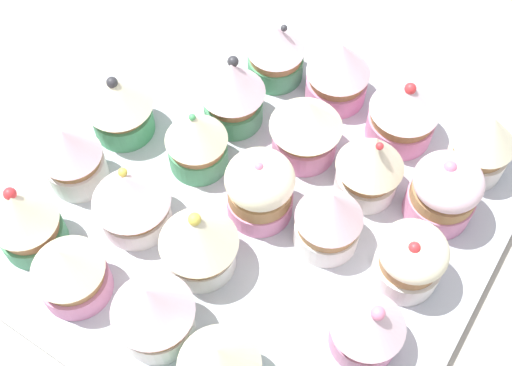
# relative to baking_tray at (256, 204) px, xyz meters

# --- Properties ---
(ground_plane) EXTENTS (1.80, 1.80, 0.03)m
(ground_plane) POSITION_rel_baking_tray_xyz_m (0.00, 0.00, -0.02)
(ground_plane) COLOR #B2A899
(baking_tray) EXTENTS (0.41, 0.41, 0.01)m
(baking_tray) POSITION_rel_baking_tray_xyz_m (0.00, 0.00, 0.00)
(baking_tray) COLOR silver
(baking_tray) RESTS_ON ground_plane
(cupcake_0) EXTENTS (0.06, 0.06, 0.08)m
(cupcake_0) POSITION_rel_baking_tray_xyz_m (-0.14, -0.14, 0.04)
(cupcake_0) COLOR #4C9E6B
(cupcake_0) RESTS_ON baking_tray
(cupcake_1) EXTENTS (0.06, 0.06, 0.07)m
(cupcake_1) POSITION_rel_baking_tray_xyz_m (-0.08, -0.15, 0.04)
(cupcake_1) COLOR pink
(cupcake_1) RESTS_ON baking_tray
(cupcake_2) EXTENTS (0.06, 0.06, 0.08)m
(cupcake_2) POSITION_rel_baking_tray_xyz_m (-0.00, -0.14, 0.05)
(cupcake_2) COLOR white
(cupcake_2) RESTS_ON baking_tray
(cupcake_3) EXTENTS (0.06, 0.06, 0.08)m
(cupcake_3) POSITION_rel_baking_tray_xyz_m (0.06, -0.15, 0.04)
(cupcake_3) COLOR #4C9E6B
(cupcake_3) RESTS_ON baking_tray
(cupcake_5) EXTENTS (0.05, 0.05, 0.07)m
(cupcake_5) POSITION_rel_baking_tray_xyz_m (-0.15, -0.07, 0.04)
(cupcake_5) COLOR white
(cupcake_5) RESTS_ON baking_tray
(cupcake_6) EXTENTS (0.07, 0.07, 0.07)m
(cupcake_6) POSITION_rel_baking_tray_xyz_m (-0.08, -0.07, 0.04)
(cupcake_6) COLOR white
(cupcake_6) RESTS_ON baking_tray
(cupcake_7) EXTENTS (0.06, 0.06, 0.08)m
(cupcake_7) POSITION_rel_baking_tray_xyz_m (-0.01, -0.07, 0.04)
(cupcake_7) COLOR white
(cupcake_7) RESTS_ON baking_tray
(cupcake_8) EXTENTS (0.06, 0.06, 0.07)m
(cupcake_8) POSITION_rel_baking_tray_xyz_m (0.14, -0.06, 0.04)
(cupcake_8) COLOR pink
(cupcake_8) RESTS_ON baking_tray
(cupcake_9) EXTENTS (0.06, 0.06, 0.07)m
(cupcake_9) POSITION_rel_baking_tray_xyz_m (-0.15, 0.00, 0.04)
(cupcake_9) COLOR #4C9E6B
(cupcake_9) RESTS_ON baking_tray
(cupcake_10) EXTENTS (0.06, 0.06, 0.07)m
(cupcake_10) POSITION_rel_baking_tray_xyz_m (-0.07, 0.01, 0.04)
(cupcake_10) COLOR #4C9E6B
(cupcake_10) RESTS_ON baking_tray
(cupcake_11) EXTENTS (0.06, 0.06, 0.07)m
(cupcake_11) POSITION_rel_baking_tray_xyz_m (0.01, -0.01, 0.04)
(cupcake_11) COLOR pink
(cupcake_11) RESTS_ON baking_tray
(cupcake_12) EXTENTS (0.06, 0.06, 0.07)m
(cupcake_12) POSITION_rel_baking_tray_xyz_m (0.07, 0.00, 0.04)
(cupcake_12) COLOR white
(cupcake_12) RESTS_ON baking_tray
(cupcake_13) EXTENTS (0.06, 0.06, 0.07)m
(cupcake_13) POSITION_rel_baking_tray_xyz_m (0.14, 0.01, 0.04)
(cupcake_13) COLOR white
(cupcake_13) RESTS_ON baking_tray
(cupcake_14) EXTENTS (0.06, 0.06, 0.08)m
(cupcake_14) POSITION_rel_baking_tray_xyz_m (-0.07, 0.07, 0.05)
(cupcake_14) COLOR #4C9E6B
(cupcake_14) RESTS_ON baking_tray
(cupcake_15) EXTENTS (0.07, 0.07, 0.07)m
(cupcake_15) POSITION_rel_baking_tray_xyz_m (0.01, 0.07, 0.04)
(cupcake_15) COLOR pink
(cupcake_15) RESTS_ON baking_tray
(cupcake_16) EXTENTS (0.06, 0.06, 0.08)m
(cupcake_16) POSITION_rel_baking_tray_xyz_m (0.07, 0.06, 0.05)
(cupcake_16) COLOR white
(cupcake_16) RESTS_ON baking_tray
(cupcake_17) EXTENTS (0.06, 0.06, 0.07)m
(cupcake_17) POSITION_rel_baking_tray_xyz_m (0.14, 0.08, 0.04)
(cupcake_17) COLOR pink
(cupcake_17) RESTS_ON baking_tray
(cupcake_18) EXTENTS (0.06, 0.06, 0.07)m
(cupcake_18) POSITION_rel_baking_tray_xyz_m (-0.06, 0.13, 0.04)
(cupcake_18) COLOR #4C9E6B
(cupcake_18) RESTS_ON baking_tray
(cupcake_19) EXTENTS (0.06, 0.06, 0.07)m
(cupcake_19) POSITION_rel_baking_tray_xyz_m (0.00, 0.14, 0.04)
(cupcake_19) COLOR pink
(cupcake_19) RESTS_ON baking_tray
(cupcake_20) EXTENTS (0.06, 0.06, 0.07)m
(cupcake_20) POSITION_rel_baking_tray_xyz_m (0.07, 0.13, 0.04)
(cupcake_20) COLOR pink
(cupcake_20) RESTS_ON baking_tray
(cupcake_21) EXTENTS (0.06, 0.06, 0.07)m
(cupcake_21) POSITION_rel_baking_tray_xyz_m (0.15, 0.14, 0.04)
(cupcake_21) COLOR white
(cupcake_21) RESTS_ON baking_tray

